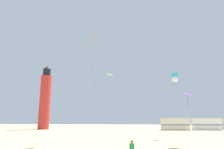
{
  "coord_description": "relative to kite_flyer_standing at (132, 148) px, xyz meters",
  "views": [
    {
      "loc": [
        1.52,
        -7.83,
        2.57
      ],
      "look_at": [
        -0.1,
        8.28,
        6.0
      ],
      "focal_mm": 33.87,
      "sensor_mm": 36.0,
      "label": 1
    }
  ],
  "objects": [
    {
      "name": "lighthouse_distant",
      "position": [
        -23.06,
        38.5,
        7.22
      ],
      "size": [
        2.8,
        2.8,
        16.8
      ],
      "color": "red",
      "rests_on": "ground"
    },
    {
      "name": "kite_flyer_standing",
      "position": [
        0.0,
        0.0,
        0.0
      ],
      "size": [
        0.35,
        0.51,
        1.16
      ],
      "rotation": [
        0.0,
        0.0,
        3.11
      ],
      "color": "#238438",
      "rests_on": "ground"
    },
    {
      "name": "rv_van_white",
      "position": [
        17.47,
        38.34,
        0.78
      ],
      "size": [
        6.56,
        2.7,
        2.8
      ],
      "rotation": [
        0.0,
        0.0,
        -0.06
      ],
      "color": "white",
      "rests_on": "ground"
    },
    {
      "name": "kite_diamond_violet",
      "position": [
        5.56,
        6.51,
        4.23
      ],
      "size": [
        2.82,
        2.82,
        5.22
      ],
      "color": "silver",
      "rests_on": "ground"
    },
    {
      "name": "kite_box_cyan",
      "position": [
        6.06,
        14.55,
        7.73
      ],
      "size": [
        2.25,
        2.24,
        8.93
      ],
      "color": "silver",
      "rests_on": "ground"
    },
    {
      "name": "kite_diamond_orange",
      "position": [
        -4.41,
        7.43,
        10.95
      ],
      "size": [
        1.31,
        1.31,
        12.37
      ],
      "color": "silver",
      "rests_on": "ground"
    },
    {
      "name": "rv_van_cream",
      "position": [
        9.88,
        37.08,
        0.78
      ],
      "size": [
        6.5,
        2.5,
        2.8
      ],
      "rotation": [
        0.0,
        0.0,
        0.02
      ],
      "color": "beige",
      "rests_on": "ground"
    },
    {
      "name": "kite_diamond_lime",
      "position": [
        -3.38,
        16.35,
        8.33
      ],
      "size": [
        3.18,
        2.26,
        9.55
      ],
      "color": "silver",
      "rests_on": "ground"
    }
  ]
}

